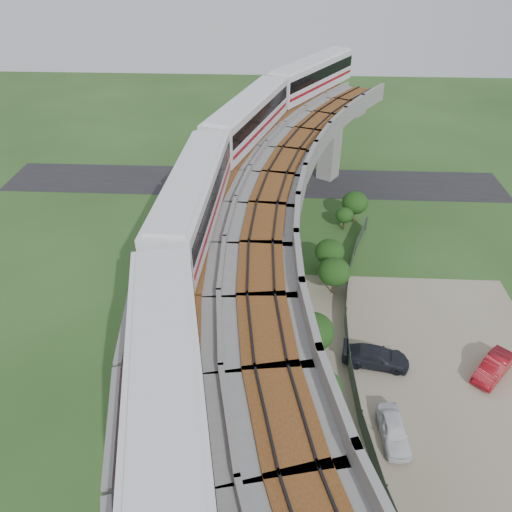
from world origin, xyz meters
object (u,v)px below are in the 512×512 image
at_px(car_red, 494,367).
at_px(car_white, 394,430).
at_px(metro_train, 250,157).
at_px(car_dark, 376,357).

bearing_deg(car_red, car_white, -103.02).
xyz_separation_m(metro_train, car_dark, (9.45, -8.21, -11.58)).
bearing_deg(car_white, car_dark, 88.37).
relative_size(metro_train, car_dark, 12.78).
relative_size(metro_train, car_white, 15.32).
bearing_deg(metro_train, car_red, -26.64).
distance_m(metro_train, car_white, 20.85).
xyz_separation_m(car_white, car_dark, (-0.19, 6.19, 0.01)).
relative_size(metro_train, car_red, 14.50).
relative_size(car_white, car_dark, 0.83).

